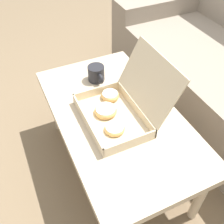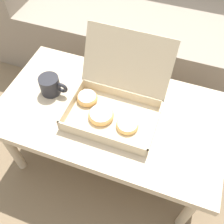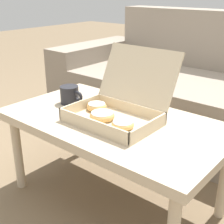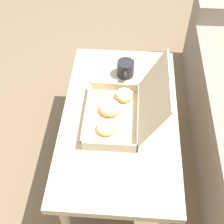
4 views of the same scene
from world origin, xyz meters
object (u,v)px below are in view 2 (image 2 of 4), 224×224
Objects in this scene: coffee_table at (110,117)px; coffee_mug at (51,85)px; pastry_box at (112,102)px; couch at (157,22)px.

coffee_mug reaches higher than coffee_table.
pastry_box is 2.82× the size of coffee_mug.
coffee_table is (0.00, -0.94, 0.11)m from couch.
couch is at bearing 90.00° from coffee_table.
coffee_mug is (-0.30, 0.01, -0.01)m from pastry_box.
couch reaches higher than coffee_table.
couch is 15.52× the size of coffee_mug.
coffee_mug is at bearing 179.04° from pastry_box.
coffee_mug is at bearing -107.70° from couch.
couch is 0.95m from pastry_box.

